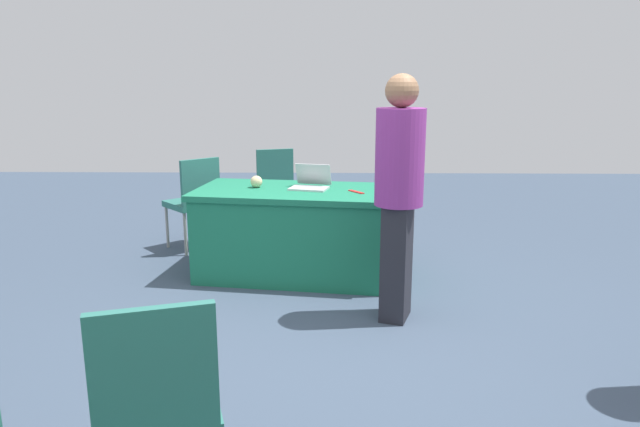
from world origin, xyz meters
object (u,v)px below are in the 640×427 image
object	(u,v)px
table_foreground	(296,232)
scissors_red	(356,192)
laptop_silver	(310,184)
yarn_ball	(256,182)
chair_back_row	(157,401)
chair_tucked_right	(195,198)
person_presenter	(399,186)
chair_aisle	(273,183)

from	to	relation	value
table_foreground	scissors_red	xyz separation A→B (m)	(-0.51, 0.13, 0.39)
table_foreground	laptop_silver	bearing A→B (deg)	-160.33
table_foreground	yarn_ball	distance (m)	0.57
chair_back_row	laptop_silver	bearing A→B (deg)	63.89
yarn_ball	chair_tucked_right	bearing A→B (deg)	-43.32
person_presenter	scissors_red	size ratio (longest dim) A/B	9.67
chair_back_row	person_presenter	xyz separation A→B (m)	(-1.10, -2.08, 0.41)
yarn_ball	laptop_silver	bearing A→B (deg)	175.84
laptop_silver	chair_back_row	bearing A→B (deg)	96.19
chair_back_row	chair_tucked_right	bearing A→B (deg)	83.28
table_foreground	scissors_red	bearing A→B (deg)	166.02
laptop_silver	yarn_ball	size ratio (longest dim) A/B	3.63
table_foreground	chair_tucked_right	distance (m)	1.31
yarn_ball	scissors_red	bearing A→B (deg)	166.63
chair_back_row	scissors_red	distance (m)	3.03
table_foreground	scissors_red	size ratio (longest dim) A/B	10.21
chair_tucked_right	chair_aisle	bearing A→B (deg)	9.09
chair_tucked_right	scissors_red	world-z (taller)	chair_tucked_right
chair_tucked_right	person_presenter	xyz separation A→B (m)	(-1.84, 1.70, 0.43)
chair_back_row	scissors_red	bearing A→B (deg)	56.02
chair_aisle	yarn_ball	xyz separation A→B (m)	(-0.02, 1.56, 0.29)
chair_tucked_right	laptop_silver	world-z (taller)	laptop_silver
laptop_silver	chair_aisle	bearing A→B (deg)	-58.45
table_foreground	laptop_silver	world-z (taller)	laptop_silver
person_presenter	laptop_silver	world-z (taller)	person_presenter
chair_tucked_right	scissors_red	distance (m)	1.83
chair_back_row	scissors_red	world-z (taller)	chair_back_row
chair_tucked_right	yarn_ball	distance (m)	1.02
laptop_silver	yarn_ball	world-z (taller)	laptop_silver
chair_back_row	chair_aisle	bearing A→B (deg)	72.70
chair_aisle	person_presenter	size ratio (longest dim) A/B	0.54
chair_tucked_right	scissors_red	bearing A→B (deg)	-71.68
chair_aisle	yarn_ball	distance (m)	1.58
chair_tucked_right	laptop_silver	xyz separation A→B (m)	(-1.19, 0.71, 0.27)
person_presenter	yarn_ball	distance (m)	1.53
scissors_red	person_presenter	bearing A→B (deg)	-17.91
chair_aisle	laptop_silver	distance (m)	1.69
table_foreground	chair_back_row	world-z (taller)	chair_back_row
chair_aisle	chair_back_row	distance (m)	4.66
table_foreground	scissors_red	distance (m)	0.66
chair_tucked_right	chair_back_row	bearing A→B (deg)	-121.47
chair_aisle	laptop_silver	size ratio (longest dim) A/B	2.48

